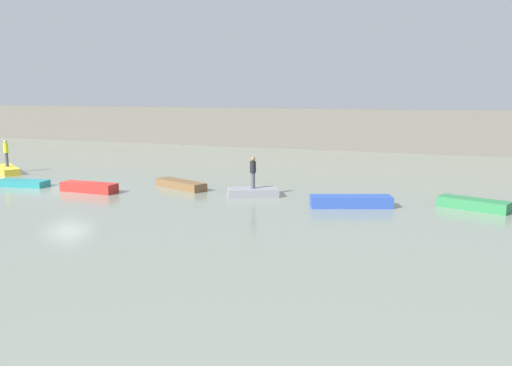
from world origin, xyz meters
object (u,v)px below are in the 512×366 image
object	(u,v)px
rowboat_brown	(181,185)
rowboat_green	(474,204)
rowboat_yellow	(8,170)
person_dark_shirt	(253,171)
rowboat_grey	(253,192)
rowboat_red	(89,187)
person_hiviz_shirt	(6,152)
rowboat_teal	(22,183)
rowboat_blue	(351,201)

from	to	relation	value
rowboat_brown	rowboat_green	world-z (taller)	rowboat_green
rowboat_yellow	person_dark_shirt	xyz separation A→B (m)	(18.74, -1.85, 1.15)
rowboat_grey	rowboat_red	bearing A→B (deg)	166.48
rowboat_yellow	person_hiviz_shirt	distance (m)	1.24
rowboat_teal	person_dark_shirt	distance (m)	13.94
rowboat_teal	rowboat_brown	size ratio (longest dim) A/B	0.84
rowboat_yellow	rowboat_brown	xyz separation A→B (m)	(14.05, -1.14, 0.01)
rowboat_red	rowboat_grey	size ratio (longest dim) A/B	1.24
rowboat_red	rowboat_grey	xyz separation A→B (m)	(8.93, 2.04, -0.04)
rowboat_yellow	rowboat_brown	bearing A→B (deg)	30.25
rowboat_brown	rowboat_green	xyz separation A→B (m)	(15.53, -0.02, 0.02)
rowboat_green	rowboat_teal	bearing A→B (deg)	-153.76
rowboat_red	person_dark_shirt	distance (m)	9.23
rowboat_blue	person_hiviz_shirt	size ratio (longest dim) A/B	2.11
rowboat_grey	rowboat_green	distance (m)	10.86
rowboat_yellow	rowboat_teal	size ratio (longest dim) A/B	1.23
rowboat_grey	rowboat_blue	xyz separation A→B (m)	(5.35, -0.83, 0.05)
rowboat_grey	person_dark_shirt	xyz separation A→B (m)	(0.00, 0.00, 1.16)
rowboat_blue	rowboat_red	bearing A→B (deg)	164.34
rowboat_brown	person_hiviz_shirt	world-z (taller)	person_hiviz_shirt
rowboat_blue	rowboat_green	world-z (taller)	rowboat_blue
rowboat_teal	rowboat_grey	xyz separation A→B (m)	(13.75, 1.94, 0.03)
rowboat_grey	person_hiviz_shirt	distance (m)	18.87
rowboat_blue	person_hiviz_shirt	distance (m)	24.27
person_dark_shirt	rowboat_brown	bearing A→B (deg)	171.41
rowboat_brown	rowboat_grey	size ratio (longest dim) A/B	1.35
rowboat_grey	rowboat_green	world-z (taller)	rowboat_green
rowboat_teal	rowboat_green	xyz separation A→B (m)	(24.59, 2.63, 0.06)
rowboat_yellow	rowboat_brown	size ratio (longest dim) A/B	1.03
rowboat_brown	rowboat_grey	bearing A→B (deg)	14.94
rowboat_red	rowboat_green	bearing A→B (deg)	8.73
rowboat_red	rowboat_green	xyz separation A→B (m)	(19.77, 2.73, -0.01)
rowboat_grey	rowboat_teal	bearing A→B (deg)	161.67
rowboat_teal	person_dark_shirt	world-z (taller)	person_dark_shirt
rowboat_brown	rowboat_blue	bearing A→B (deg)	14.83
person_dark_shirt	rowboat_teal	bearing A→B (deg)	-171.96
rowboat_grey	rowboat_green	size ratio (longest dim) A/B	0.83
rowboat_yellow	rowboat_blue	distance (m)	24.24
rowboat_blue	person_dark_shirt	xyz separation A→B (m)	(-5.35, 0.83, 1.10)
rowboat_grey	person_dark_shirt	world-z (taller)	person_dark_shirt
rowboat_teal	rowboat_green	bearing A→B (deg)	-2.89
rowboat_grey	person_dark_shirt	distance (m)	1.16
rowboat_red	rowboat_blue	size ratio (longest dim) A/B	0.85
rowboat_brown	rowboat_red	bearing A→B (deg)	-123.54
person_hiviz_shirt	person_dark_shirt	distance (m)	18.83
rowboat_green	person_hiviz_shirt	distance (m)	29.63
rowboat_teal	person_dark_shirt	xyz separation A→B (m)	(13.75, 1.94, 1.19)
rowboat_brown	rowboat_green	size ratio (longest dim) A/B	1.12
rowboat_yellow	person_hiviz_shirt	size ratio (longest dim) A/B	2.00
rowboat_green	rowboat_yellow	bearing A→B (deg)	-162.11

